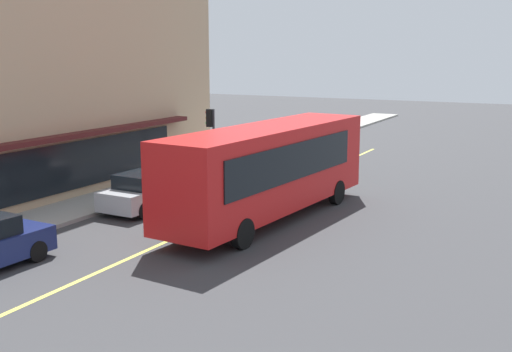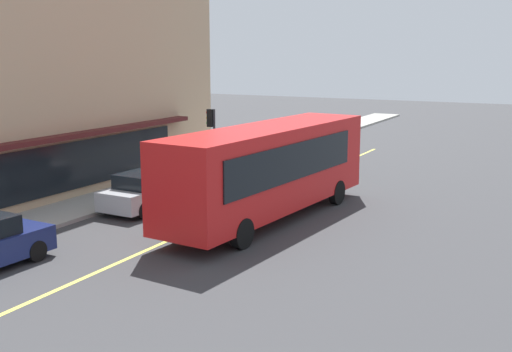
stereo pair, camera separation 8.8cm
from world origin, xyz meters
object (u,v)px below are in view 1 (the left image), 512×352
object	(u,v)px
traffic_light	(211,125)
bus	(270,167)
pedestrian_near_storefront	(239,142)
car_silver	(148,190)

from	to	relation	value
traffic_light	bus	bearing A→B (deg)	-134.60
bus	pedestrian_near_storefront	size ratio (longest dim) A/B	6.18
bus	traffic_light	distance (m)	9.19
car_silver	pedestrian_near_storefront	bearing A→B (deg)	9.74
car_silver	pedestrian_near_storefront	size ratio (longest dim) A/B	2.38
car_silver	pedestrian_near_storefront	xyz separation A→B (m)	(10.66, 1.83, 0.51)
car_silver	pedestrian_near_storefront	distance (m)	10.83
bus	car_silver	xyz separation A→B (m)	(-0.83, 4.99, -1.24)
bus	traffic_light	xyz separation A→B (m)	(6.44, 6.53, 0.55)
bus	car_silver	distance (m)	5.21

